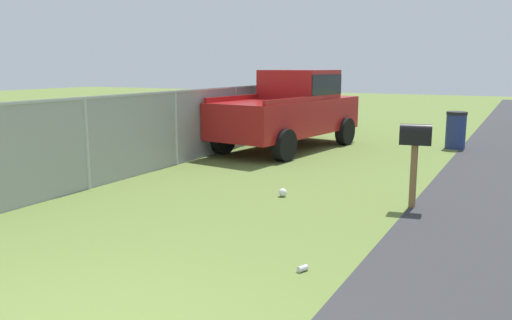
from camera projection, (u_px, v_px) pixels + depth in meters
The scene contains 6 objects.
mailbox at pixel (415, 141), 7.98m from camera, with size 0.27×0.50×1.32m.
pickup_truck at pixel (291, 108), 13.85m from camera, with size 5.07×2.61×2.09m.
trash_bin at pixel (456, 130), 13.92m from camera, with size 0.54×0.54×0.99m.
fence_section at pixel (235, 115), 13.85m from camera, with size 16.03×0.07×1.66m.
litter_can_far_scatter at pixel (303, 268), 5.60m from camera, with size 0.07×0.07×0.12m, color silver.
litter_bag_midfield_b at pixel (283, 193), 8.81m from camera, with size 0.14×0.14×0.14m, color silver.
Camera 1 is at (-2.39, -2.82, 2.18)m, focal length 36.36 mm.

